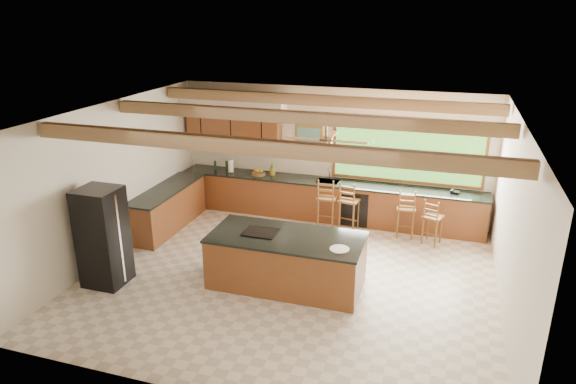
% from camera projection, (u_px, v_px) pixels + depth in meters
% --- Properties ---
extents(ground, '(7.20, 7.20, 0.00)m').
position_uv_depth(ground, '(290.00, 277.00, 9.40)').
color(ground, beige).
rests_on(ground, ground).
extents(room_shell, '(7.27, 6.54, 3.02)m').
position_uv_depth(room_shell, '(292.00, 150.00, 9.28)').
color(room_shell, beige).
rests_on(room_shell, ground).
extents(counter_run, '(7.12, 3.10, 1.24)m').
position_uv_depth(counter_run, '(288.00, 202.00, 11.74)').
color(counter_run, brown).
rests_on(counter_run, ground).
extents(island, '(2.69, 1.28, 0.95)m').
position_uv_depth(island, '(287.00, 260.00, 9.01)').
color(island, brown).
rests_on(island, ground).
extents(refrigerator, '(0.70, 0.67, 1.78)m').
position_uv_depth(refrigerator, '(103.00, 237.00, 8.93)').
color(refrigerator, black).
rests_on(refrigerator, ground).
extents(bar_stool_a, '(0.43, 0.43, 1.16)m').
position_uv_depth(bar_stool_a, '(326.00, 199.00, 11.28)').
color(bar_stool_a, brown).
rests_on(bar_stool_a, ground).
extents(bar_stool_b, '(0.47, 0.47, 1.15)m').
position_uv_depth(bar_stool_b, '(349.00, 202.00, 11.14)').
color(bar_stool_b, brown).
rests_on(bar_stool_b, ground).
extents(bar_stool_c, '(0.46, 0.46, 1.00)m').
position_uv_depth(bar_stool_c, '(433.00, 218.00, 10.49)').
color(bar_stool_c, brown).
rests_on(bar_stool_c, ground).
extents(bar_stool_d, '(0.43, 0.43, 1.09)m').
position_uv_depth(bar_stool_d, '(406.00, 209.00, 10.81)').
color(bar_stool_d, brown).
rests_on(bar_stool_d, ground).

